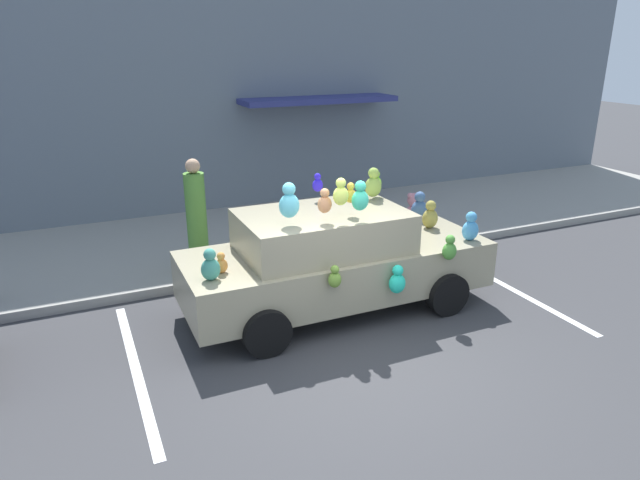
# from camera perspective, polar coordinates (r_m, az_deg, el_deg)

# --- Properties ---
(ground_plane) EXTENTS (60.00, 60.00, 0.00)m
(ground_plane) POSITION_cam_1_polar(r_m,az_deg,el_deg) (7.29, 3.83, -12.22)
(ground_plane) COLOR #38383A
(sidewalk) EXTENTS (24.00, 4.00, 0.15)m
(sidewalk) POSITION_cam_1_polar(r_m,az_deg,el_deg) (11.48, -7.94, 0.26)
(sidewalk) COLOR gray
(sidewalk) RESTS_ON ground
(storefront_building) EXTENTS (24.00, 1.25, 6.40)m
(storefront_building) POSITION_cam_1_polar(r_m,az_deg,el_deg) (12.95, -11.36, 16.36)
(storefront_building) COLOR slate
(storefront_building) RESTS_ON ground
(parking_stripe_front) EXTENTS (0.12, 3.60, 0.01)m
(parking_stripe_front) POSITION_cam_1_polar(r_m,az_deg,el_deg) (9.79, 18.50, -4.54)
(parking_stripe_front) COLOR silver
(parking_stripe_front) RESTS_ON ground
(parking_stripe_rear) EXTENTS (0.12, 3.60, 0.01)m
(parking_stripe_rear) POSITION_cam_1_polar(r_m,az_deg,el_deg) (7.50, -18.11, -12.24)
(parking_stripe_rear) COLOR silver
(parking_stripe_rear) RESTS_ON ground
(plush_covered_car) EXTENTS (4.51, 1.97, 2.15)m
(plush_covered_car) POSITION_cam_1_polar(r_m,az_deg,el_deg) (8.26, 1.45, -1.92)
(plush_covered_car) COLOR gray
(plush_covered_car) RESTS_ON ground
(teddy_bear_on_sidewalk) EXTENTS (0.40, 0.33, 0.77)m
(teddy_bear_on_sidewalk) POSITION_cam_1_polar(r_m,az_deg,el_deg) (11.75, 9.42, 2.83)
(teddy_bear_on_sidewalk) COLOR pink
(teddy_bear_on_sidewalk) RESTS_ON sidewalk
(pedestrian_near_shopfront) EXTENTS (0.34, 0.34, 1.88)m
(pedestrian_near_shopfront) POSITION_cam_1_polar(r_m,az_deg,el_deg) (9.62, -12.35, 2.19)
(pedestrian_near_shopfront) COLOR #548D37
(pedestrian_near_shopfront) RESTS_ON sidewalk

